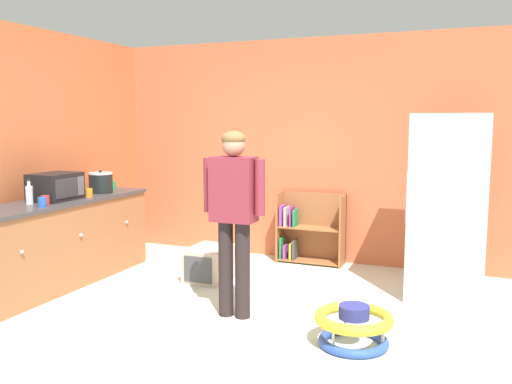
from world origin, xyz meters
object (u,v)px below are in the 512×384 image
at_px(pet_carrier, 210,263).
at_px(clear_bottle, 29,194).
at_px(refrigerator, 448,207).
at_px(baby_walker, 354,326).
at_px(banana_bunch, 67,193).
at_px(red_cup, 45,200).
at_px(bookshelf, 307,232).
at_px(crock_pot, 101,183).
at_px(kitchen_counter, 57,243).
at_px(orange_cup, 89,193).
at_px(standing_person, 234,207).
at_px(green_cup, 113,185).
at_px(blue_cup, 42,202).
at_px(microwave, 56,187).

relative_size(pet_carrier, clear_bottle, 2.24).
height_order(refrigerator, baby_walker, refrigerator).
height_order(baby_walker, banana_bunch, banana_bunch).
distance_m(banana_bunch, red_cup, 0.72).
height_order(bookshelf, crock_pot, crock_pot).
relative_size(refrigerator, crock_pot, 6.63).
bearing_deg(kitchen_counter, orange_cup, 59.94).
relative_size(standing_person, green_cup, 17.11).
bearing_deg(blue_cup, pet_carrier, 45.02).
xyz_separation_m(crock_pot, red_cup, (0.09, -0.96, -0.07)).
xyz_separation_m(refrigerator, blue_cup, (-3.56, -1.53, 0.06)).
bearing_deg(baby_walker, blue_cup, -179.67).
bearing_deg(baby_walker, microwave, 172.97).
xyz_separation_m(standing_person, banana_bunch, (-2.24, 0.50, -0.05)).
bearing_deg(crock_pot, blue_cup, -82.04).
bearing_deg(pet_carrier, green_cup, 171.65).
height_order(bookshelf, standing_person, standing_person).
relative_size(bookshelf, blue_cup, 8.95).
bearing_deg(green_cup, orange_cup, -73.98).
height_order(green_cup, red_cup, same).
bearing_deg(pet_carrier, microwave, -151.14).
bearing_deg(green_cup, crock_pot, -76.38).
height_order(bookshelf, pet_carrier, bookshelf).
distance_m(standing_person, red_cup, 1.94).
distance_m(refrigerator, red_cup, 3.89).
bearing_deg(orange_cup, clear_bottle, -108.49).
bearing_deg(baby_walker, red_cup, 178.46).
height_order(microwave, blue_cup, microwave).
relative_size(refrigerator, red_cup, 18.74).
height_order(bookshelf, banana_bunch, banana_bunch).
bearing_deg(crock_pot, refrigerator, 7.19).
distance_m(microwave, banana_bunch, 0.39).
relative_size(orange_cup, green_cup, 1.00).
distance_m(refrigerator, orange_cup, 3.69).
height_order(bookshelf, orange_cup, orange_cup).
relative_size(bookshelf, pet_carrier, 1.54).
distance_m(bookshelf, green_cup, 2.41).
xyz_separation_m(bookshelf, blue_cup, (-1.93, -2.29, 0.57)).
distance_m(kitchen_counter, banana_bunch, 0.61).
relative_size(kitchen_counter, microwave, 4.95).
bearing_deg(kitchen_counter, banana_bunch, 113.01).
bearing_deg(microwave, green_cup, 91.01).
bearing_deg(blue_cup, microwave, 116.77).
bearing_deg(red_cup, microwave, 115.90).
relative_size(bookshelf, banana_bunch, 5.37).
distance_m(pet_carrier, microwave, 1.79).
bearing_deg(red_cup, standing_person, 4.67).
bearing_deg(bookshelf, red_cup, -132.11).
bearing_deg(pet_carrier, baby_walker, -32.37).
relative_size(microwave, orange_cup, 5.05).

